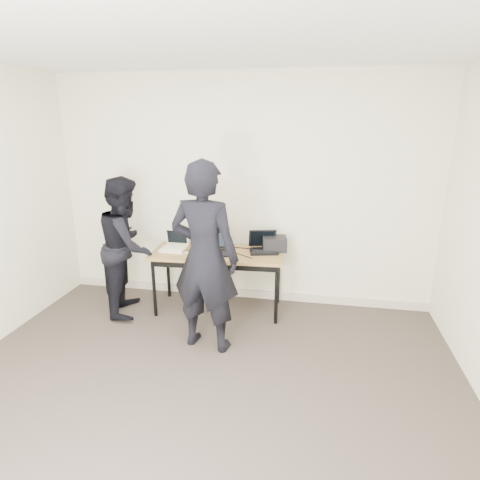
% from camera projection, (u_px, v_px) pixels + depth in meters
% --- Properties ---
extents(room, '(4.60, 4.60, 2.80)m').
position_uv_depth(room, '(180.00, 251.00, 2.63)').
color(room, '#403731').
rests_on(room, ground).
extents(desk, '(1.53, 0.73, 0.72)m').
position_uv_depth(desk, '(218.00, 257.00, 4.59)').
color(desk, olive).
rests_on(desk, ground).
extents(laptop_beige, '(0.28, 0.27, 0.22)m').
position_uv_depth(laptop_beige, '(175.00, 246.00, 4.64)').
color(laptop_beige, beige).
rests_on(laptop_beige, desk).
extents(laptop_center, '(0.38, 0.37, 0.23)m').
position_uv_depth(laptop_center, '(214.00, 249.00, 4.52)').
color(laptop_center, black).
rests_on(laptop_center, desk).
extents(laptop_right, '(0.38, 0.37, 0.23)m').
position_uv_depth(laptop_right, '(263.00, 247.00, 4.59)').
color(laptop_right, black).
rests_on(laptop_right, desk).
extents(leather_satchel, '(0.38, 0.21, 0.25)m').
position_uv_depth(leather_satchel, '(207.00, 235.00, 4.78)').
color(leather_satchel, '#5B2F18').
rests_on(leather_satchel, desk).
extents(tissue, '(0.13, 0.10, 0.08)m').
position_uv_depth(tissue, '(210.00, 222.00, 4.73)').
color(tissue, white).
rests_on(tissue, leather_satchel).
extents(equipment_box, '(0.31, 0.27, 0.16)m').
position_uv_depth(equipment_box, '(274.00, 244.00, 4.62)').
color(equipment_box, black).
rests_on(equipment_box, desk).
extents(power_brick, '(0.09, 0.06, 0.03)m').
position_uv_depth(power_brick, '(195.00, 254.00, 4.45)').
color(power_brick, black).
rests_on(power_brick, desk).
extents(cables, '(0.96, 0.41, 0.01)m').
position_uv_depth(cables, '(214.00, 251.00, 4.58)').
color(cables, black).
rests_on(cables, desk).
extents(person_typist, '(0.74, 0.54, 1.85)m').
position_uv_depth(person_typist, '(205.00, 258.00, 3.77)').
color(person_typist, black).
rests_on(person_typist, ground).
extents(person_observer, '(0.77, 0.89, 1.58)m').
position_uv_depth(person_observer, '(127.00, 246.00, 4.56)').
color(person_observer, black).
rests_on(person_observer, ground).
extents(baseboard, '(4.50, 0.03, 0.10)m').
position_uv_depth(baseboard, '(241.00, 293.00, 5.11)').
color(baseboard, beige).
rests_on(baseboard, ground).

